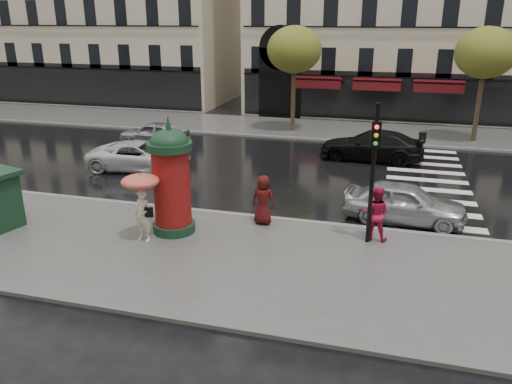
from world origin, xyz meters
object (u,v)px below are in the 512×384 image
(morris_column, at_px, (171,178))
(car_silver, at_px, (405,202))
(car_far_silver, at_px, (154,134))
(car_black, at_px, (372,146))
(traffic_light, at_px, (374,161))
(woman_umbrella, at_px, (142,196))
(woman_red, at_px, (376,213))
(man_burgundy, at_px, (263,200))
(car_white, at_px, (140,156))

(morris_column, xyz_separation_m, car_silver, (7.61, 3.27, -1.30))
(car_far_silver, bearing_deg, car_black, 98.14)
(car_silver, relative_size, car_far_silver, 1.03)
(traffic_light, bearing_deg, car_far_silver, 140.49)
(morris_column, bearing_deg, woman_umbrella, -122.51)
(morris_column, height_order, car_far_silver, morris_column)
(car_black, bearing_deg, morris_column, -23.87)
(woman_red, height_order, man_burgundy, woman_red)
(car_white, distance_m, car_far_silver, 4.86)
(woman_umbrella, height_order, traffic_light, traffic_light)
(woman_umbrella, xyz_separation_m, car_white, (-4.19, 7.66, -0.97))
(car_black, relative_size, car_far_silver, 1.26)
(morris_column, distance_m, car_white, 8.35)
(morris_column, height_order, car_white, morris_column)
(man_burgundy, distance_m, car_black, 10.58)
(woman_red, relative_size, man_burgundy, 1.03)
(woman_umbrella, relative_size, man_burgundy, 1.32)
(morris_column, bearing_deg, traffic_light, 6.85)
(woman_umbrella, xyz_separation_m, car_silver, (8.23, 4.23, -0.92))
(car_white, distance_m, car_black, 11.85)
(woman_red, relative_size, traffic_light, 0.40)
(woman_red, relative_size, car_silver, 0.42)
(traffic_light, xyz_separation_m, car_black, (-0.47, 10.76, -2.10))
(woman_umbrella, distance_m, woman_red, 7.60)
(woman_umbrella, relative_size, traffic_light, 0.51)
(morris_column, distance_m, car_black, 13.07)
(woman_umbrella, bearing_deg, car_white, 118.70)
(man_burgundy, distance_m, car_far_silver, 13.40)
(car_white, bearing_deg, car_silver, -112.45)
(woman_umbrella, bearing_deg, man_burgundy, 35.62)
(woman_red, bearing_deg, man_burgundy, 0.95)
(traffic_light, bearing_deg, man_burgundy, 169.44)
(car_silver, bearing_deg, woman_umbrella, 123.14)
(traffic_light, xyz_separation_m, car_far_silver, (-12.77, 10.53, -2.15))
(car_far_silver, bearing_deg, morris_column, 36.21)
(car_far_silver, bearing_deg, traffic_light, 57.57)
(woman_red, bearing_deg, car_far_silver, -32.38)
(traffic_light, xyz_separation_m, car_white, (-11.28, 5.91, -2.19))
(morris_column, bearing_deg, car_white, 125.72)
(car_silver, height_order, car_far_silver, car_silver)
(woman_umbrella, relative_size, car_black, 0.44)
(car_black, height_order, car_far_silver, car_black)
(car_black, xyz_separation_m, car_far_silver, (-12.31, -0.23, -0.05))
(woman_red, height_order, car_black, woman_red)
(woman_umbrella, relative_size, woman_red, 1.28)
(traffic_light, bearing_deg, woman_umbrella, -166.17)
(woman_umbrella, xyz_separation_m, man_burgundy, (3.40, 2.43, -0.65))
(car_black, bearing_deg, traffic_light, 6.11)
(traffic_light, distance_m, car_silver, 3.47)
(woman_umbrella, bearing_deg, morris_column, 57.49)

